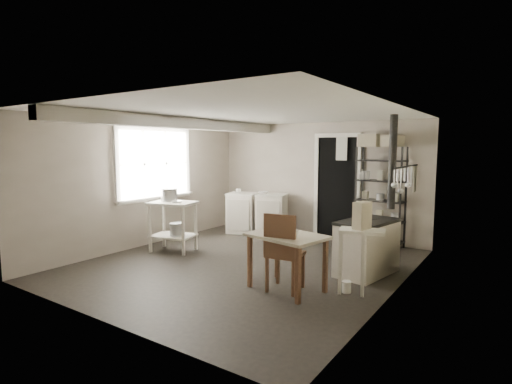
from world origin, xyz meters
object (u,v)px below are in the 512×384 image
Objects in this scene: stockpot at (169,197)px; stove at (367,244)px; prep_table at (173,228)px; shelf_rack at (380,195)px; flour_sack at (357,238)px; base_cabinets at (257,212)px; chair at (285,253)px; work_table at (287,260)px.

stove is (3.33, 0.62, -0.50)m from stockpot.
stockpot reaches higher than prep_table.
stove is (0.35, -1.72, -0.51)m from shelf_rack.
prep_table is at bearing -146.52° from flour_sack.
base_cabinets is 3.41m from chair.
chair is 2.36m from flour_sack.
stockpot reaches higher than stove.
flour_sack is (2.78, 1.74, -0.70)m from stockpot.
base_cabinets is 0.71× the size of shelf_rack.
flour_sack is (0.09, 2.34, -0.24)m from chair.
chair is (2.58, -0.57, 0.08)m from prep_table.
base_cabinets is 1.30× the size of stove.
prep_table is 2.65m from work_table.
base_cabinets is at bearing 121.90° from chair.
chair reaches higher than flour_sack.
flour_sack is at bearing -24.08° from base_cabinets.
prep_table reaches higher than flour_sack.
flour_sack is at bearing 87.98° from work_table.
prep_table is 3.21m from flour_sack.
stockpot is 0.24× the size of base_cabinets.
stockpot is 3.42m from stove.
stove is at bearing -64.00° from flour_sack.
base_cabinets is 3.15m from stove.
shelf_rack is at bearing 112.27° from stove.
shelf_rack is 2.99m from chair.
prep_table is at bearing -157.97° from stove.
shelf_rack reaches higher than flour_sack.
stove reaches higher than work_table.
prep_table is 3.75m from shelf_rack.
chair is at bearing -112.51° from work_table.
stove is at bearing 62.28° from work_table.
stockpot is 0.17× the size of shelf_rack.
chair is at bearing -92.22° from flour_sack.
chair is at bearing -12.57° from prep_table.
prep_table is 0.48× the size of shelf_rack.
prep_table is 3.28m from stove.
flour_sack is at bearing 32.10° from stockpot.
stockpot is at bearing 167.58° from prep_table.
work_table is at bearing -91.75° from shelf_rack.
stove is 1.05× the size of work_table.
stockpot reaches higher than work_table.
base_cabinets reaches higher than flour_sack.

